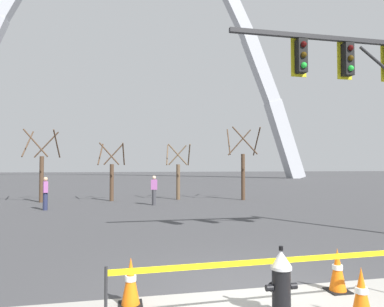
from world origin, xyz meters
TOP-DOWN VIEW (x-y plane):
  - ground_plane at (0.00, 0.00)m, footprint 240.00×240.00m
  - fire_hydrant at (0.05, -0.87)m, footprint 0.46×0.48m
  - caution_tape_barrier at (0.05, -0.87)m, footprint 4.80×0.22m
  - traffic_cone_by_hydrant at (1.43, -0.16)m, footprint 0.36×0.36m
  - traffic_cone_mid_sidewalk at (-2.00, -0.03)m, footprint 0.36×0.36m
  - traffic_cone_curb_edge at (1.08, -1.21)m, footprint 0.36×0.36m
  - traffic_signal_gantry at (5.02, 2.96)m, footprint 6.42×0.44m
  - monument_arch at (0.00, 50.24)m, footprint 58.46×2.37m
  - tree_far_left at (-6.58, 16.36)m, footprint 1.94×1.96m
  - tree_left_mid at (-2.57, 16.32)m, footprint 1.63×1.64m
  - tree_center_left at (1.52, 16.40)m, footprint 1.62×1.63m
  - tree_center_right at (5.44, 15.29)m, footprint 2.07×2.09m
  - pedestrian_walking_left at (-5.60, 12.44)m, footprint 0.29×0.38m
  - pedestrian_standing_center at (-0.29, 13.49)m, footprint 0.35×0.22m

SIDE VIEW (x-z plane):
  - ground_plane at x=0.00m, z-range 0.00..0.00m
  - traffic_cone_by_hydrant at x=1.43m, z-range -0.01..0.72m
  - traffic_cone_mid_sidewalk at x=-2.00m, z-range -0.01..0.72m
  - traffic_cone_curb_edge at x=1.08m, z-range -0.01..0.72m
  - fire_hydrant at x=0.05m, z-range -0.03..0.96m
  - caution_tape_barrier at x=0.05m, z-range 0.16..1.03m
  - pedestrian_walking_left at x=-5.60m, z-range 0.02..1.61m
  - pedestrian_standing_center at x=-0.29m, z-range 0.02..1.61m
  - tree_center_left at x=1.52m, z-range -0.20..3.30m
  - tree_left_mid at x=-2.57m, z-range -0.20..3.31m
  - tree_far_left at x=-6.58m, z-range -0.23..3.99m
  - tree_center_right at x=5.44m, z-range -0.25..4.26m
  - traffic_signal_gantry at x=5.02m, z-range 1.27..7.27m
  - monument_arch at x=0.00m, z-range -2.66..44.18m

